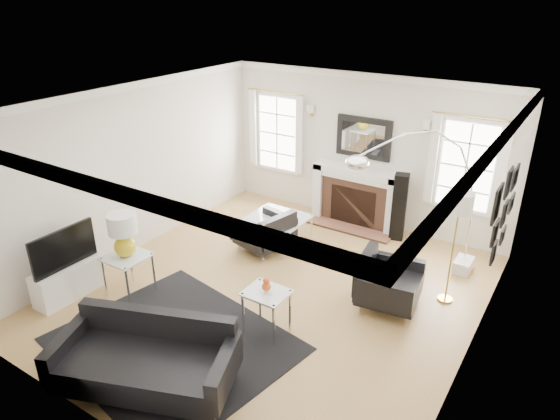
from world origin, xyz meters
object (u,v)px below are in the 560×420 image
Objects in this scene: fireplace at (356,197)px; coffee_table at (276,220)px; armchair_left at (266,233)px; arc_floor_lamp at (416,199)px; gourd_lamp at (123,232)px; armchair_right at (385,283)px; sofa at (148,359)px.

fireplace reaches higher than coffee_table.
coffee_table is (-0.04, 0.36, 0.08)m from armchair_left.
arc_floor_lamp is at bearing 4.20° from coffee_table.
gourd_lamp is (-1.75, -3.96, 0.46)m from fireplace.
gourd_lamp is (-0.93, -2.17, 0.67)m from armchair_left.
armchair_left reaches higher than coffee_table.
arc_floor_lamp reaches higher than armchair_left.
gourd_lamp is at bearing -140.15° from arc_floor_lamp.
fireplace is 1.66× the size of armchair_right.
armchair_left is 0.37m from coffee_table.
arc_floor_lamp is at bearing 67.00° from sofa.
coffee_table is at bearing -175.80° from arc_floor_lamp.
arc_floor_lamp reaches higher than sofa.
armchair_right is 3.74m from gourd_lamp.
armchair_left is 0.43× the size of arc_floor_lamp.
fireplace is 0.71× the size of arc_floor_lamp.
sofa is at bearing -35.83° from gourd_lamp.
fireplace is at bearing 88.38° from sofa.
coffee_table is 0.42× the size of arc_floor_lamp.
fireplace is 1.69× the size of coffee_table.
armchair_left is at bearing -114.61° from fireplace.
gourd_lamp is at bearing -113.20° from armchair_left.
sofa is (-0.15, -5.12, -0.19)m from fireplace.
fireplace is 2.09m from arc_floor_lamp.
gourd_lamp is 0.27× the size of arc_floor_lamp.
sofa is at bearing -78.59° from armchair_left.
gourd_lamp is (-0.89, -2.54, 0.59)m from coffee_table.
armchair_left is 1.01× the size of armchair_right.
armchair_right is 1.02× the size of coffee_table.
sofa is 2.17× the size of coffee_table.
fireplace reaches higher than sofa.
fireplace is at bearing 58.85° from coffee_table.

